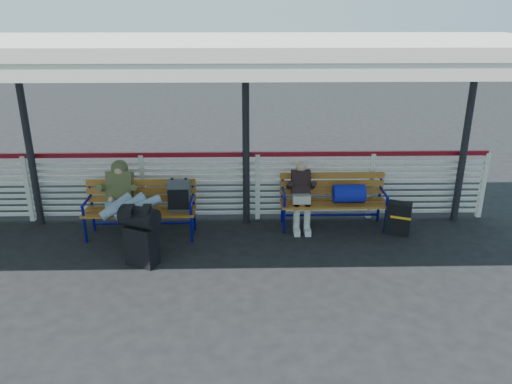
{
  "coord_description": "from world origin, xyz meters",
  "views": [
    {
      "loc": [
        1.79,
        -6.35,
        3.55
      ],
      "look_at": [
        1.95,
        1.0,
        0.84
      ],
      "focal_mm": 35.0,
      "sensor_mm": 36.0,
      "label": 1
    }
  ],
  "objects_px": {
    "luggage_stack": "(141,234)",
    "bench_right": "(340,195)",
    "bench_left": "(154,201)",
    "traveler_man": "(126,201)",
    "suitcase_side": "(398,218)",
    "companion_person": "(301,195)"
  },
  "relations": [
    {
      "from": "traveler_man",
      "to": "suitcase_side",
      "type": "bearing_deg",
      "value": 3.94
    },
    {
      "from": "luggage_stack",
      "to": "suitcase_side",
      "type": "bearing_deg",
      "value": 38.44
    },
    {
      "from": "bench_left",
      "to": "suitcase_side",
      "type": "height_order",
      "value": "bench_left"
    },
    {
      "from": "luggage_stack",
      "to": "bench_right",
      "type": "xyz_separation_m",
      "value": [
        3.12,
        1.3,
        0.08
      ]
    },
    {
      "from": "luggage_stack",
      "to": "bench_right",
      "type": "relative_size",
      "value": 0.51
    },
    {
      "from": "bench_left",
      "to": "traveler_man",
      "type": "bearing_deg",
      "value": -138.15
    },
    {
      "from": "bench_right",
      "to": "companion_person",
      "type": "distance_m",
      "value": 0.66
    },
    {
      "from": "bench_right",
      "to": "traveler_man",
      "type": "height_order",
      "value": "traveler_man"
    },
    {
      "from": "luggage_stack",
      "to": "traveler_man",
      "type": "height_order",
      "value": "traveler_man"
    },
    {
      "from": "bench_right",
      "to": "companion_person",
      "type": "xyz_separation_m",
      "value": [
        -0.66,
        -0.02,
        0.02
      ]
    },
    {
      "from": "bench_right",
      "to": "companion_person",
      "type": "relative_size",
      "value": 1.57
    },
    {
      "from": "bench_left",
      "to": "traveler_man",
      "type": "relative_size",
      "value": 1.1
    },
    {
      "from": "traveler_man",
      "to": "suitcase_side",
      "type": "height_order",
      "value": "traveler_man"
    },
    {
      "from": "bench_right",
      "to": "luggage_stack",
      "type": "bearing_deg",
      "value": -157.33
    },
    {
      "from": "luggage_stack",
      "to": "bench_left",
      "type": "xyz_separation_m",
      "value": [
        0.04,
        1.03,
        0.11
      ]
    },
    {
      "from": "bench_right",
      "to": "traveler_man",
      "type": "bearing_deg",
      "value": -169.91
    },
    {
      "from": "luggage_stack",
      "to": "traveler_man",
      "type": "relative_size",
      "value": 0.56
    },
    {
      "from": "bench_right",
      "to": "companion_person",
      "type": "height_order",
      "value": "companion_person"
    },
    {
      "from": "bench_left",
      "to": "bench_right",
      "type": "relative_size",
      "value": 1.0
    },
    {
      "from": "bench_right",
      "to": "bench_left",
      "type": "bearing_deg",
      "value": -174.89
    },
    {
      "from": "suitcase_side",
      "to": "companion_person",
      "type": "bearing_deg",
      "value": -168.36
    },
    {
      "from": "traveler_man",
      "to": "luggage_stack",
      "type": "bearing_deg",
      "value": -63.3
    }
  ]
}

